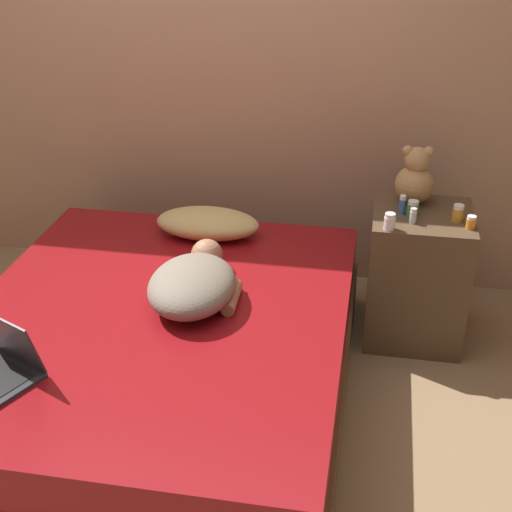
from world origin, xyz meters
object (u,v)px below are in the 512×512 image
at_px(pillow, 208,223).
at_px(bottle_white, 390,222).
at_px(bottle_orange, 471,222).
at_px(bottle_clear, 413,216).
at_px(bottle_green, 413,208).
at_px(person_lying, 194,283).
at_px(bottle_blue, 402,205).
at_px(laptop, 1,362).
at_px(teddy_bear, 415,178).
at_px(bottle_amber, 458,213).

relative_size(pillow, bottle_white, 6.83).
distance_m(bottle_orange, bottle_clear, 0.26).
bearing_deg(bottle_green, person_lying, -149.09).
relative_size(bottle_white, bottle_clear, 1.09).
height_order(person_lying, bottle_blue, bottle_blue).
bearing_deg(bottle_orange, bottle_green, 159.22).
xyz_separation_m(laptop, bottle_green, (1.51, 1.20, 0.22)).
xyz_separation_m(person_lying, teddy_bear, (0.93, 0.71, 0.27)).
distance_m(laptop, bottle_amber, 2.09).
height_order(teddy_bear, bottle_amber, teddy_bear).
distance_m(bottle_blue, bottle_clear, 0.11).
bearing_deg(teddy_bear, laptop, -138.13).
height_order(teddy_bear, bottle_green, teddy_bear).
relative_size(teddy_bear, bottle_amber, 3.56).
bearing_deg(teddy_bear, bottle_amber, -42.54).
height_order(teddy_bear, bottle_orange, teddy_bear).
bearing_deg(bottle_clear, pillow, 170.92).
bearing_deg(bottle_orange, teddy_bear, 135.19).
bearing_deg(teddy_bear, bottle_blue, -110.45).
height_order(bottle_blue, bottle_orange, bottle_blue).
distance_m(bottle_blue, bottle_green, 0.05).
xyz_separation_m(bottle_orange, bottle_clear, (-0.26, 0.02, 0.01)).
bearing_deg(bottle_clear, bottle_amber, 14.86).
bearing_deg(person_lying, bottle_blue, 30.74).
bearing_deg(bottle_orange, pillow, 172.07).
height_order(bottle_white, bottle_clear, bottle_white).
relative_size(person_lying, bottle_blue, 6.95).
distance_m(laptop, teddy_bear, 2.05).
height_order(person_lying, bottle_clear, bottle_clear).
bearing_deg(pillow, laptop, -110.75).
relative_size(laptop, bottle_orange, 6.17).
relative_size(teddy_bear, bottle_white, 3.68).
distance_m(bottle_amber, bottle_clear, 0.21).
height_order(person_lying, bottle_green, bottle_green).
relative_size(laptop, bottle_green, 5.13).
bearing_deg(person_lying, bottle_amber, 22.89).
distance_m(teddy_bear, bottle_green, 0.18).
distance_m(pillow, laptop, 1.37).
distance_m(bottle_blue, bottle_orange, 0.33).
height_order(pillow, bottle_blue, bottle_blue).
xyz_separation_m(pillow, bottle_green, (1.02, -0.08, 0.20)).
bearing_deg(bottle_amber, laptop, -145.65).
relative_size(bottle_green, bottle_clear, 1.01).
distance_m(pillow, bottle_green, 1.05).
relative_size(laptop, teddy_bear, 1.30).
relative_size(laptop, bottle_blue, 4.03).
distance_m(pillow, bottle_amber, 1.25).
height_order(teddy_bear, bottle_white, teddy_bear).
xyz_separation_m(pillow, bottle_blue, (0.97, -0.07, 0.21)).
xyz_separation_m(pillow, person_lying, (0.09, -0.64, 0.02)).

